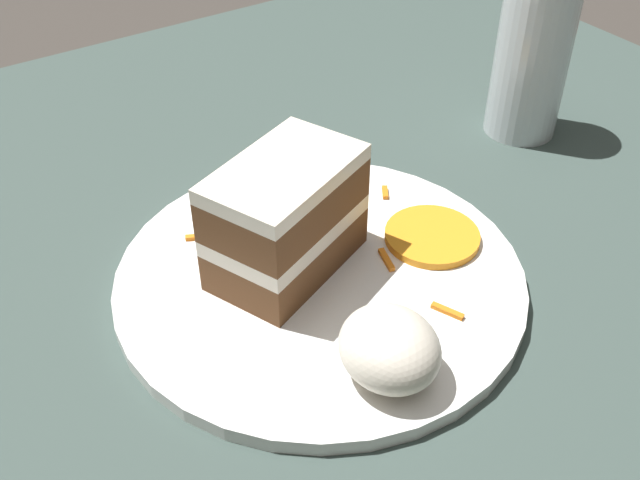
# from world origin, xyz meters

# --- Properties ---
(ground_plane) EXTENTS (6.00, 6.00, 0.00)m
(ground_plane) POSITION_xyz_m (0.00, 0.00, 0.00)
(ground_plane) COLOR #38332D
(ground_plane) RESTS_ON ground
(dining_table) EXTENTS (0.98, 0.93, 0.03)m
(dining_table) POSITION_xyz_m (0.00, 0.00, 0.02)
(dining_table) COLOR #384742
(dining_table) RESTS_ON ground
(plate) EXTENTS (0.27, 0.27, 0.01)m
(plate) POSITION_xyz_m (0.05, 0.02, 0.04)
(plate) COLOR white
(plate) RESTS_ON dining_table
(cake_slice) EXTENTS (0.10, 0.12, 0.08)m
(cake_slice) POSITION_xyz_m (0.07, 0.03, 0.08)
(cake_slice) COLOR brown
(cake_slice) RESTS_ON plate
(cream_dollop) EXTENTS (0.06, 0.05, 0.04)m
(cream_dollop) POSITION_xyz_m (-0.05, 0.04, 0.07)
(cream_dollop) COLOR silver
(cream_dollop) RESTS_ON plate
(orange_garnish) EXTENTS (0.07, 0.07, 0.01)m
(orange_garnish) POSITION_xyz_m (0.03, -0.06, 0.05)
(orange_garnish) COLOR orange
(orange_garnish) RESTS_ON plate
(carrot_shreds_scatter) EXTENTS (0.19, 0.15, 0.00)m
(carrot_shreds_scatter) POSITION_xyz_m (0.08, -0.00, 0.05)
(carrot_shreds_scatter) COLOR orange
(carrot_shreds_scatter) RESTS_ON plate
(drinking_glass) EXTENTS (0.06, 0.06, 0.13)m
(drinking_glass) POSITION_xyz_m (0.12, -0.24, 0.09)
(drinking_glass) COLOR silver
(drinking_glass) RESTS_ON dining_table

